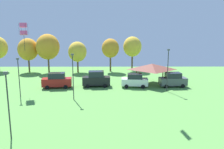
{
  "coord_description": "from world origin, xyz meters",
  "views": [
    {
      "loc": [
        -0.07,
        1.31,
        9.77
      ],
      "look_at": [
        0.01,
        16.75,
        6.67
      ],
      "focal_mm": 38.0,
      "sensor_mm": 36.0,
      "label": 1
    }
  ],
  "objects_px": {
    "light_post_0": "(168,68)",
    "treeline_tree_1": "(28,49)",
    "parked_car_second_from_left": "(96,79)",
    "treeline_tree_3": "(77,52)",
    "light_post_2": "(19,75)",
    "light_post_1": "(73,74)",
    "treeline_tree_2": "(48,47)",
    "treeline_tree_5": "(132,47)",
    "kite_flying_3": "(23,29)",
    "parked_car_rightmost_in_row": "(173,80)",
    "park_pavilion": "(152,67)",
    "parked_car_third_from_left": "(135,80)",
    "light_post_3": "(8,102)",
    "treeline_tree_4": "(110,48)",
    "parked_car_leftmost": "(57,80)"
  },
  "relations": [
    {
      "from": "treeline_tree_2",
      "to": "treeline_tree_4",
      "type": "relative_size",
      "value": 1.14
    },
    {
      "from": "parked_car_second_from_left",
      "to": "treeline_tree_5",
      "type": "relative_size",
      "value": 0.6
    },
    {
      "from": "kite_flying_3",
      "to": "parked_car_rightmost_in_row",
      "type": "relative_size",
      "value": 0.9
    },
    {
      "from": "light_post_3",
      "to": "treeline_tree_2",
      "type": "height_order",
      "value": "treeline_tree_2"
    },
    {
      "from": "parked_car_third_from_left",
      "to": "light_post_2",
      "type": "relative_size",
      "value": 0.79
    },
    {
      "from": "park_pavilion",
      "to": "treeline_tree_5",
      "type": "distance_m",
      "value": 13.78
    },
    {
      "from": "parked_car_rightmost_in_row",
      "to": "treeline_tree_2",
      "type": "distance_m",
      "value": 27.4
    },
    {
      "from": "light_post_2",
      "to": "parked_car_third_from_left",
      "type": "bearing_deg",
      "value": 18.51
    },
    {
      "from": "treeline_tree_5",
      "to": "parked_car_rightmost_in_row",
      "type": "bearing_deg",
      "value": -70.37
    },
    {
      "from": "parked_car_third_from_left",
      "to": "treeline_tree_4",
      "type": "height_order",
      "value": "treeline_tree_4"
    },
    {
      "from": "light_post_0",
      "to": "treeline_tree_4",
      "type": "relative_size",
      "value": 0.9
    },
    {
      "from": "parked_car_rightmost_in_row",
      "to": "park_pavilion",
      "type": "height_order",
      "value": "park_pavilion"
    },
    {
      "from": "parked_car_third_from_left",
      "to": "treeline_tree_4",
      "type": "bearing_deg",
      "value": 109.9
    },
    {
      "from": "light_post_0",
      "to": "treeline_tree_1",
      "type": "xyz_separation_m",
      "value": [
        -26.73,
        16.34,
        1.3
      ]
    },
    {
      "from": "park_pavilion",
      "to": "treeline_tree_2",
      "type": "xyz_separation_m",
      "value": [
        -20.61,
        10.91,
        2.51
      ]
    },
    {
      "from": "treeline_tree_3",
      "to": "park_pavilion",
      "type": "bearing_deg",
      "value": -38.18
    },
    {
      "from": "kite_flying_3",
      "to": "light_post_2",
      "type": "bearing_deg",
      "value": -86.9
    },
    {
      "from": "treeline_tree_2",
      "to": "treeline_tree_1",
      "type": "bearing_deg",
      "value": 170.74
    },
    {
      "from": "parked_car_third_from_left",
      "to": "treeline_tree_5",
      "type": "xyz_separation_m",
      "value": [
        0.93,
        15.43,
        4.3
      ]
    },
    {
      "from": "parked_car_leftmost",
      "to": "treeline_tree_4",
      "type": "bearing_deg",
      "value": 53.32
    },
    {
      "from": "parked_car_second_from_left",
      "to": "treeline_tree_3",
      "type": "relative_size",
      "value": 0.69
    },
    {
      "from": "light_post_3",
      "to": "treeline_tree_4",
      "type": "relative_size",
      "value": 0.83
    },
    {
      "from": "treeline_tree_3",
      "to": "treeline_tree_5",
      "type": "height_order",
      "value": "treeline_tree_5"
    },
    {
      "from": "parked_car_third_from_left",
      "to": "light_post_2",
      "type": "height_order",
      "value": "light_post_2"
    },
    {
      "from": "light_post_2",
      "to": "light_post_0",
      "type": "bearing_deg",
      "value": 7.87
    },
    {
      "from": "parked_car_rightmost_in_row",
      "to": "light_post_0",
      "type": "xyz_separation_m",
      "value": [
        -1.64,
        -2.83,
        2.5
      ]
    },
    {
      "from": "parked_car_second_from_left",
      "to": "kite_flying_3",
      "type": "bearing_deg",
      "value": -170.47
    },
    {
      "from": "parked_car_second_from_left",
      "to": "treeline_tree_2",
      "type": "xyz_separation_m",
      "value": [
        -11.1,
        12.5,
        4.31
      ]
    },
    {
      "from": "light_post_2",
      "to": "light_post_3",
      "type": "height_order",
      "value": "light_post_3"
    },
    {
      "from": "treeline_tree_5",
      "to": "parked_car_third_from_left",
      "type": "bearing_deg",
      "value": -93.45
    },
    {
      "from": "light_post_1",
      "to": "treeline_tree_4",
      "type": "xyz_separation_m",
      "value": [
        5.01,
        20.95,
        1.62
      ]
    },
    {
      "from": "parked_car_second_from_left",
      "to": "parked_car_third_from_left",
      "type": "height_order",
      "value": "parked_car_second_from_left"
    },
    {
      "from": "parked_car_leftmost",
      "to": "treeline_tree_5",
      "type": "relative_size",
      "value": 0.63
    },
    {
      "from": "kite_flying_3",
      "to": "light_post_1",
      "type": "distance_m",
      "value": 11.01
    },
    {
      "from": "parked_car_second_from_left",
      "to": "light_post_1",
      "type": "height_order",
      "value": "light_post_1"
    },
    {
      "from": "parked_car_second_from_left",
      "to": "light_post_1",
      "type": "distance_m",
      "value": 8.08
    },
    {
      "from": "parked_car_leftmost",
      "to": "treeline_tree_1",
      "type": "relative_size",
      "value": 0.65
    },
    {
      "from": "light_post_0",
      "to": "light_post_2",
      "type": "bearing_deg",
      "value": -172.13
    },
    {
      "from": "parked_car_leftmost",
      "to": "parked_car_rightmost_in_row",
      "type": "relative_size",
      "value": 1.06
    },
    {
      "from": "parked_car_second_from_left",
      "to": "light_post_3",
      "type": "xyz_separation_m",
      "value": [
        -6.47,
        -18.86,
        2.17
      ]
    },
    {
      "from": "parked_car_rightmost_in_row",
      "to": "light_post_3",
      "type": "distance_m",
      "value": 26.83
    },
    {
      "from": "parked_car_third_from_left",
      "to": "light_post_3",
      "type": "height_order",
      "value": "light_post_3"
    },
    {
      "from": "parked_car_leftmost",
      "to": "light_post_2",
      "type": "relative_size",
      "value": 0.86
    },
    {
      "from": "light_post_0",
      "to": "treeline_tree_1",
      "type": "bearing_deg",
      "value": 148.56
    },
    {
      "from": "treeline_tree_4",
      "to": "treeline_tree_5",
      "type": "relative_size",
      "value": 0.95
    },
    {
      "from": "light_post_1",
      "to": "treeline_tree_3",
      "type": "height_order",
      "value": "treeline_tree_3"
    },
    {
      "from": "treeline_tree_2",
      "to": "treeline_tree_5",
      "type": "bearing_deg",
      "value": 7.68
    },
    {
      "from": "parked_car_second_from_left",
      "to": "treeline_tree_4",
      "type": "height_order",
      "value": "treeline_tree_4"
    },
    {
      "from": "parked_car_second_from_left",
      "to": "treeline_tree_1",
      "type": "xyz_separation_m",
      "value": [
        -15.63,
        13.24,
        3.7
      ]
    },
    {
      "from": "parked_car_second_from_left",
      "to": "parked_car_third_from_left",
      "type": "relative_size",
      "value": 1.05
    }
  ]
}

